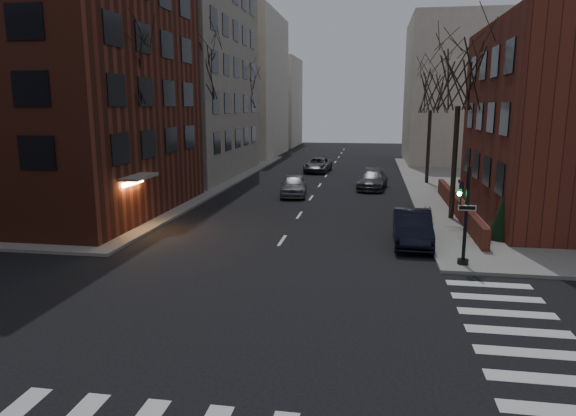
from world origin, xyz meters
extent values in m
plane|color=black|center=(0.00, 0.00, 0.00)|extent=(160.00, 160.00, 0.00)
cube|color=gray|center=(-29.00, 30.00, 0.07)|extent=(44.00, 44.00, 0.15)
cube|color=maroon|center=(-15.50, 16.50, 9.00)|extent=(15.00, 15.00, 18.00)
cube|color=gray|center=(-17.00, 34.00, 14.00)|extent=(18.00, 18.00, 28.00)
cube|color=maroon|center=(9.30, 19.00, 0.65)|extent=(0.35, 16.00, 1.00)
cube|color=beige|center=(-15.00, 55.00, 9.00)|extent=(14.00, 16.00, 18.00)
cube|color=beige|center=(15.00, 50.00, 8.00)|extent=(14.00, 14.00, 16.00)
cube|color=beige|center=(-13.00, 72.00, 7.00)|extent=(10.00, 12.00, 14.00)
cylinder|color=black|center=(8.00, 9.00, 2.15)|extent=(0.14, 0.14, 4.00)
cylinder|color=black|center=(8.00, 9.00, 0.25)|extent=(0.44, 0.44, 0.20)
imported|color=black|center=(7.75, 9.00, 3.00)|extent=(0.16, 0.20, 1.00)
sphere|color=#19FF4C|center=(7.68, 8.95, 3.05)|extent=(0.18, 0.18, 0.18)
cube|color=white|center=(8.00, 8.88, 2.50)|extent=(0.70, 0.03, 0.22)
cylinder|color=#2D231C|center=(-8.80, 14.00, 3.47)|extent=(0.28, 0.28, 6.65)
cylinder|color=#2D231C|center=(-8.80, 26.00, 3.65)|extent=(0.28, 0.28, 7.00)
cylinder|color=#2D231C|center=(-8.80, 40.00, 3.30)|extent=(0.28, 0.28, 6.30)
cylinder|color=#2D231C|center=(8.80, 18.00, 3.30)|extent=(0.28, 0.28, 6.30)
cylinder|color=#2D231C|center=(8.80, 32.00, 3.12)|extent=(0.28, 0.28, 5.95)
cylinder|color=black|center=(-8.20, 22.00, 3.15)|extent=(0.12, 0.12, 6.00)
sphere|color=#FFA54C|center=(-8.20, 22.00, 6.25)|extent=(0.36, 0.36, 0.36)
cylinder|color=black|center=(-8.20, 42.00, 3.15)|extent=(0.12, 0.12, 6.00)
sphere|color=#FFA54C|center=(-8.20, 42.00, 6.25)|extent=(0.36, 0.36, 0.36)
imported|color=black|center=(6.20, 12.34, 0.80)|extent=(1.75, 4.88, 1.60)
imported|color=gray|center=(-1.36, 24.68, 0.78)|extent=(2.27, 4.71, 1.55)
imported|color=#434349|center=(4.32, 28.70, 0.73)|extent=(2.61, 5.23, 1.46)
imported|color=#47474C|center=(-1.07, 38.62, 0.70)|extent=(2.59, 5.16, 1.40)
cube|color=white|center=(7.30, 16.21, 0.64)|extent=(0.49, 0.65, 0.98)
cone|color=#173216|center=(10.50, 13.46, 1.29)|extent=(1.71, 1.71, 2.27)
camera|label=1|loc=(4.21, -11.91, 6.47)|focal=32.00mm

